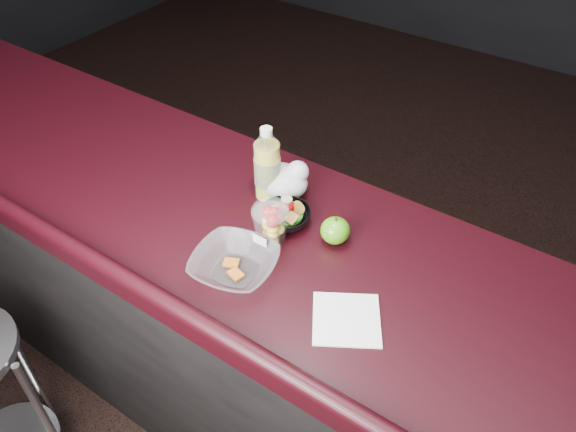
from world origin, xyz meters
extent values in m
cube|color=black|center=(0.00, 0.30, 0.49)|extent=(4.00, 0.65, 0.98)
cube|color=black|center=(0.00, 0.30, 1.00)|extent=(4.06, 0.71, 0.04)
cylinder|color=#ADADB2|center=(-0.74, -0.19, 0.36)|extent=(0.02, 0.02, 0.72)
cylinder|color=#ADADB2|center=(-0.47, -0.30, 0.36)|extent=(0.02, 0.02, 0.72)
cylinder|color=gold|center=(-0.11, 0.44, 1.11)|extent=(0.07, 0.07, 0.18)
cylinder|color=white|center=(-0.11, 0.44, 1.11)|extent=(0.08, 0.08, 0.18)
cone|color=white|center=(-0.11, 0.44, 1.22)|extent=(0.07, 0.07, 0.03)
cylinder|color=white|center=(-0.11, 0.44, 1.24)|extent=(0.03, 0.03, 0.02)
cylinder|color=#072D99|center=(-0.11, 0.44, 1.11)|extent=(0.08, 0.08, 0.09)
ellipsoid|color=white|center=(0.02, 0.27, 1.14)|extent=(0.10, 0.10, 0.06)
ellipsoid|color=#26800E|center=(0.16, 0.38, 1.06)|extent=(0.08, 0.08, 0.07)
cylinder|color=black|center=(0.16, 0.38, 1.10)|extent=(0.01, 0.01, 0.01)
ellipsoid|color=silver|center=(-0.08, 0.47, 1.07)|extent=(0.16, 0.13, 0.09)
sphere|color=silver|center=(-0.04, 0.49, 1.10)|extent=(0.07, 0.07, 0.07)
imported|color=black|center=(0.01, 0.36, 1.04)|extent=(0.16, 0.16, 0.04)
cylinder|color=#0F470C|center=(0.01, 0.36, 1.05)|extent=(0.10, 0.10, 0.01)
ellipsoid|color=#BF080B|center=(0.00, 0.37, 1.07)|extent=(0.05, 0.05, 0.04)
cylinder|color=beige|center=(0.00, 0.37, 1.09)|extent=(0.03, 0.03, 0.01)
ellipsoid|color=white|center=(-0.02, 0.34, 1.07)|extent=(0.03, 0.03, 0.04)
imported|color=silver|center=(0.01, 0.13, 1.05)|extent=(0.25, 0.25, 0.05)
cube|color=#990F0C|center=(-0.01, 0.14, 1.03)|extent=(0.05, 0.04, 0.01)
cube|color=#990F0C|center=(0.02, 0.12, 1.03)|extent=(0.05, 0.04, 0.01)
cube|color=white|center=(0.32, 0.16, 1.02)|extent=(0.22, 0.22, 0.00)
camera|label=1|loc=(0.68, -0.61, 2.09)|focal=35.00mm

